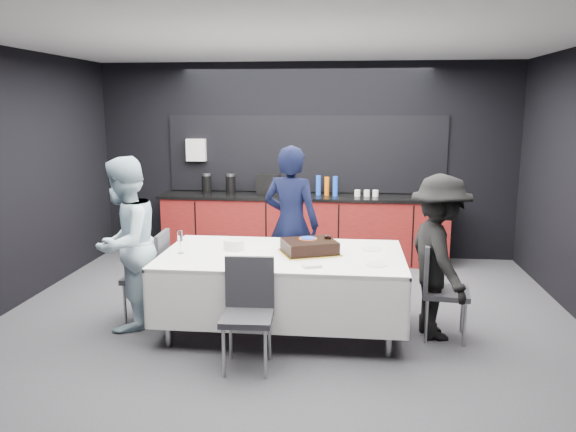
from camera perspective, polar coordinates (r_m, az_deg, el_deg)
The scene contains 18 objects.
ground at distance 6.05m, azimuth -0.10°, elevation -10.00°, with size 6.00×6.00×0.00m, color #46464C.
room_shell at distance 5.65m, azimuth -0.11°, elevation 7.88°, with size 6.04×5.04×2.82m.
kitchenette at distance 8.02m, azimuth 1.50°, elevation -0.68°, with size 4.10×0.64×2.05m.
party_table at distance 5.46m, azimuth -0.56°, elevation -5.21°, with size 2.32×1.32×0.78m.
cake_assembly at distance 5.42m, azimuth 2.20°, elevation -3.13°, with size 0.64×0.59×0.17m.
plate_stack at distance 5.58m, azimuth -5.53°, elevation -2.91°, with size 0.20×0.20×0.10m, color white.
loose_plate_near at distance 5.20m, azimuth -3.86°, elevation -4.44°, with size 0.22×0.22×0.01m, color white.
loose_plate_right_a at distance 5.63m, azimuth 8.46°, elevation -3.34°, with size 0.20×0.20×0.01m, color white.
loose_plate_right_b at distance 5.11m, azimuth 8.94°, elevation -4.85°, with size 0.21×0.21×0.01m, color white.
loose_plate_far at distance 5.76m, azimuth 0.04°, elevation -2.89°, with size 0.22×0.22×0.01m, color white.
fork_pile at distance 4.97m, azimuth 2.43°, elevation -5.07°, with size 0.16×0.10×0.03m, color white.
champagne_flute at distance 5.48m, azimuth -10.92°, elevation -2.15°, with size 0.06×0.06×0.22m.
chair_left at distance 5.92m, azimuth -13.56°, elevation -5.31°, with size 0.44×0.44×0.92m.
chair_right at distance 5.51m, azimuth 14.96°, elevation -6.62°, with size 0.47×0.47×0.92m.
chair_near at distance 4.78m, azimuth -4.07°, elevation -8.99°, with size 0.44×0.44×0.92m.
person_center at distance 6.27m, azimuth 0.32°, elevation -0.84°, with size 0.64×0.42×1.76m, color black.
person_left at distance 5.73m, azimuth -16.23°, elevation -2.72°, with size 0.83×0.64×1.70m, color silver.
person_right at distance 5.47m, azimuth 15.08°, elevation -4.07°, with size 1.01×0.58×1.56m, color black.
Camera 1 is at (0.61, -5.61, 2.17)m, focal length 35.00 mm.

